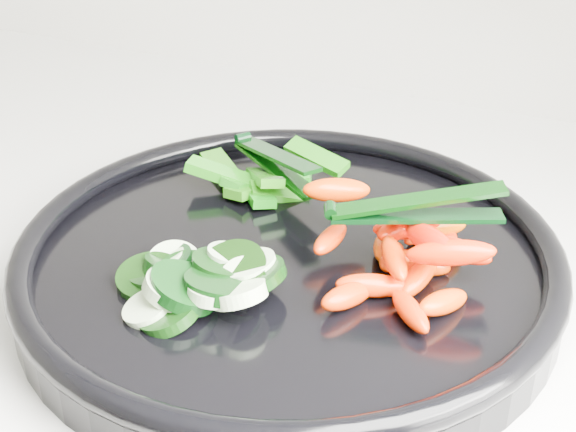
% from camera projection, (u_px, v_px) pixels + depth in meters
% --- Properties ---
extents(veggie_tray, '(0.41, 0.41, 0.04)m').
position_uv_depth(veggie_tray, '(288.00, 259.00, 0.55)').
color(veggie_tray, black).
rests_on(veggie_tray, counter).
extents(cucumber_pile, '(0.12, 0.11, 0.04)m').
position_uv_depth(cucumber_pile, '(196.00, 278.00, 0.51)').
color(cucumber_pile, black).
rests_on(cucumber_pile, veggie_tray).
extents(carrot_pile, '(0.15, 0.15, 0.05)m').
position_uv_depth(carrot_pile, '(406.00, 249.00, 0.52)').
color(carrot_pile, '#EF5400').
rests_on(carrot_pile, veggie_tray).
extents(pepper_pile, '(0.13, 0.10, 0.04)m').
position_uv_depth(pepper_pile, '(258.00, 178.00, 0.63)').
color(pepper_pile, '#216209').
rests_on(pepper_pile, veggie_tray).
extents(tong_carrot, '(0.11, 0.06, 0.02)m').
position_uv_depth(tong_carrot, '(411.00, 208.00, 0.51)').
color(tong_carrot, black).
rests_on(tong_carrot, carrot_pile).
extents(tong_pepper, '(0.10, 0.08, 0.02)m').
position_uv_depth(tong_pepper, '(274.00, 160.00, 0.62)').
color(tong_pepper, black).
rests_on(tong_pepper, pepper_pile).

